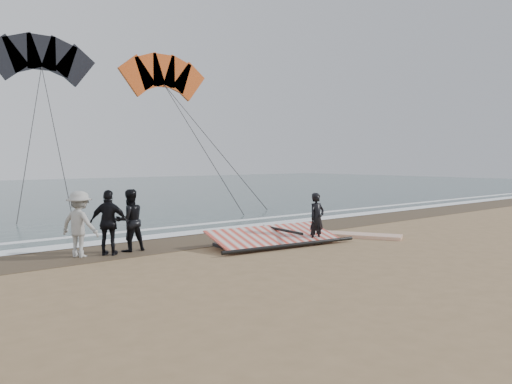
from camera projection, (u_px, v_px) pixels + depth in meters
ground at (352, 251)px, 14.44m from camera, size 120.00×120.00×0.00m
sea at (26, 193)px, 39.70m from camera, size 120.00×54.00×0.02m
wet_sand at (253, 233)px, 17.88m from camera, size 120.00×2.80×0.01m
foam_near at (230, 228)px, 18.95m from camera, size 120.00×0.90×0.01m
foam_far at (205, 224)px, 20.25m from camera, size 120.00×0.45×0.01m
man_main at (317, 218)px, 15.56m from camera, size 0.59×0.39×1.60m
board_white at (359, 235)px, 16.98m from camera, size 2.02×2.82×0.11m
board_cream at (287, 229)px, 18.50m from camera, size 2.02×2.42×0.10m
trio_cluster at (104, 223)px, 13.74m from camera, size 2.41×1.48×1.81m
sail_rig at (270, 239)px, 15.39m from camera, size 4.74×2.23×0.52m
kite_red at (164, 79)px, 30.78m from camera, size 6.49×4.82×11.94m
kite_dark at (41, 62)px, 28.88m from camera, size 6.98×4.64×12.68m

